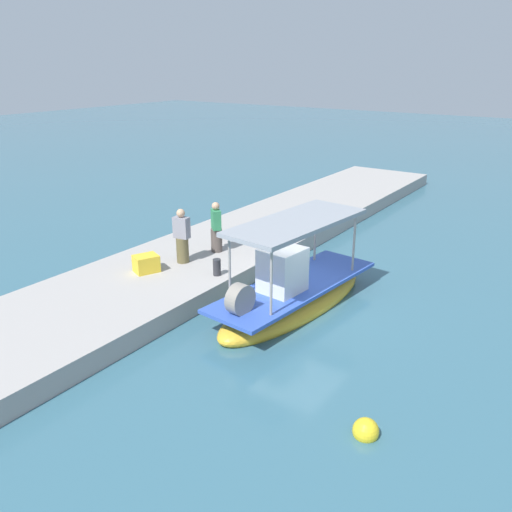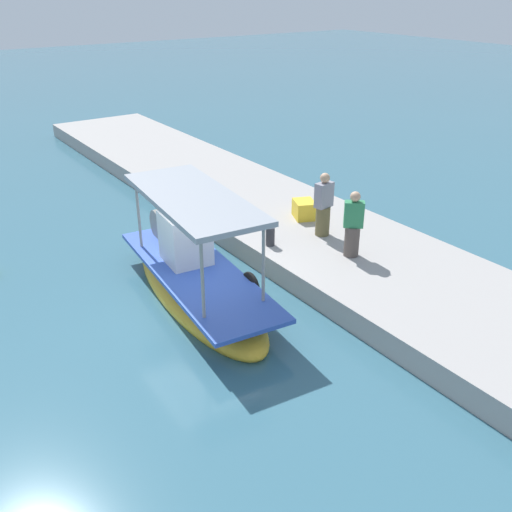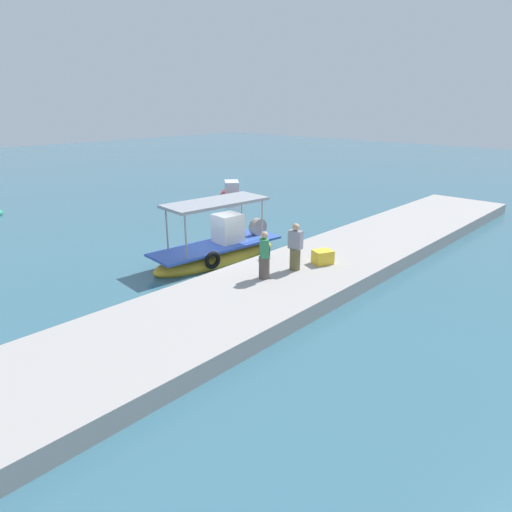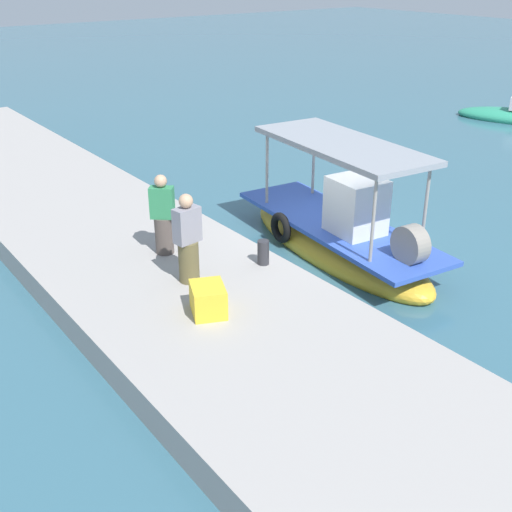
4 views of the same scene
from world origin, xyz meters
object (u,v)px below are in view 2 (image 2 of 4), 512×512
object	(u,v)px
fisherman_by_crate	(323,207)
cargo_crate	(304,209)
fisherman_near_bollard	(353,227)
main_fishing_boat	(196,279)
mooring_bollard	(270,236)

from	to	relation	value
fisherman_by_crate	cargo_crate	xyz separation A→B (m)	(1.25, -0.37, -0.54)
fisherman_near_bollard	cargo_crate	xyz separation A→B (m)	(2.68, -0.63, -0.52)
main_fishing_boat	fisherman_near_bollard	xyz separation A→B (m)	(-1.31, -3.80, 0.89)
cargo_crate	fisherman_by_crate	bearing A→B (deg)	163.51
main_fishing_boat	fisherman_near_bollard	world-z (taller)	main_fishing_boat
main_fishing_boat	cargo_crate	world-z (taller)	main_fishing_boat
fisherman_near_bollard	cargo_crate	size ratio (longest dim) A/B	2.41
main_fishing_boat	fisherman_near_bollard	bearing A→B (deg)	-109.02
main_fishing_boat	cargo_crate	distance (m)	4.65
fisherman_near_bollard	cargo_crate	bearing A→B (deg)	-13.17
main_fishing_boat	mooring_bollard	xyz separation A→B (m)	(0.36, -2.46, 0.36)
fisherman_near_bollard	fisherman_by_crate	bearing A→B (deg)	-10.16
main_fishing_boat	mooring_bollard	size ratio (longest dim) A/B	12.35
main_fishing_boat	mooring_bollard	bearing A→B (deg)	-81.65
fisherman_by_crate	cargo_crate	bearing A→B (deg)	-16.49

